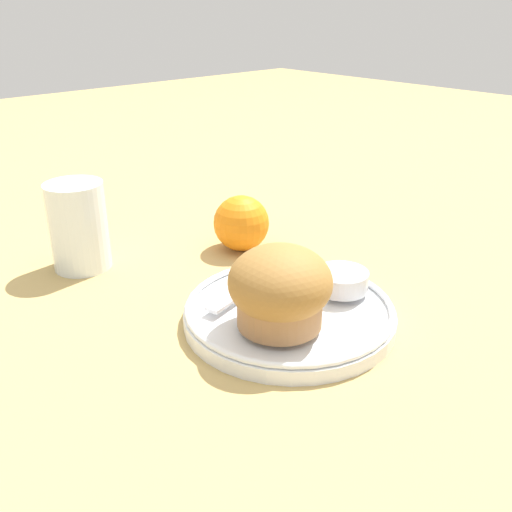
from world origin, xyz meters
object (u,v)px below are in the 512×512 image
(muffin, at_px, (280,289))
(juice_glass, at_px, (78,226))
(butter_knife, at_px, (260,278))
(orange_fruit, at_px, (241,223))

(muffin, height_order, juice_glass, juice_glass)
(butter_knife, distance_m, juice_glass, 0.22)
(muffin, xyz_separation_m, orange_fruit, (0.11, 0.18, -0.02))
(muffin, height_order, butter_knife, muffin)
(butter_knife, height_order, juice_glass, juice_glass)
(muffin, bearing_deg, orange_fruit, 57.73)
(muffin, relative_size, orange_fruit, 1.34)
(muffin, bearing_deg, butter_knife, 58.36)
(muffin, height_order, orange_fruit, muffin)
(orange_fruit, bearing_deg, muffin, -122.27)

